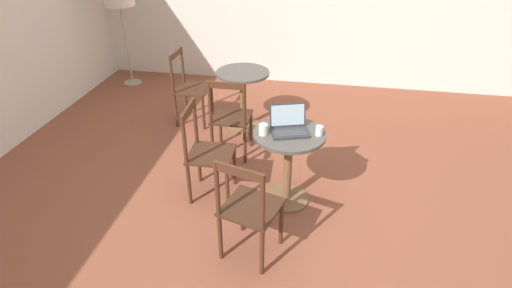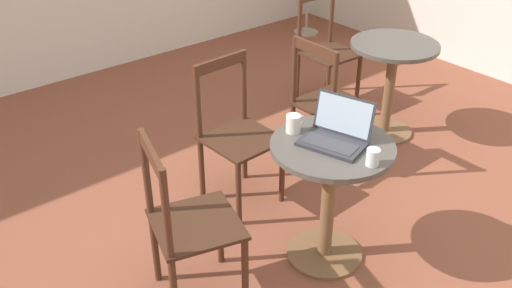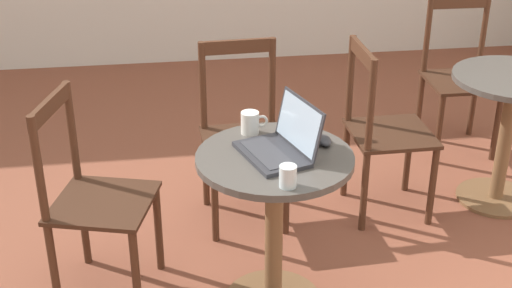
{
  "view_description": "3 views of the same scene",
  "coord_description": "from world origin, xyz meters",
  "px_view_note": "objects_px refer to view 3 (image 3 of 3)",
  "views": [
    {
      "loc": [
        -2.85,
        -0.32,
        2.46
      ],
      "look_at": [
        0.18,
        0.23,
        0.6
      ],
      "focal_mm": 28.0,
      "sensor_mm": 36.0,
      "label": 1
    },
    {
      "loc": [
        -1.68,
        -1.75,
        2.22
      ],
      "look_at": [
        0.06,
        0.38,
        0.59
      ],
      "focal_mm": 40.0,
      "sensor_mm": 36.0,
      "label": 2
    },
    {
      "loc": [
        -0.24,
        -2.58,
        2.05
      ],
      "look_at": [
        0.18,
        0.33,
        0.6
      ],
      "focal_mm": 50.0,
      "sensor_mm": 36.0,
      "label": 3
    }
  ],
  "objects_px": {
    "chair_mid_left": "(383,133)",
    "drinking_glass": "(288,176)",
    "cafe_table_near": "(274,202)",
    "mug": "(251,123)",
    "mouse": "(324,140)",
    "chair_near_back": "(243,136)",
    "laptop": "(280,144)",
    "chair_near_left": "(93,201)",
    "chair_mid_back": "(459,78)",
    "cafe_table_mid": "(509,114)"
  },
  "relations": [
    {
      "from": "chair_near_back",
      "to": "mug",
      "type": "relative_size",
      "value": 8.0
    },
    {
      "from": "cafe_table_mid",
      "to": "laptop",
      "type": "xyz_separation_m",
      "value": [
        -1.36,
        -0.71,
        0.26
      ]
    },
    {
      "from": "chair_near_back",
      "to": "drinking_glass",
      "type": "bearing_deg",
      "value": -87.66
    },
    {
      "from": "cafe_table_near",
      "to": "chair_mid_left",
      "type": "xyz_separation_m",
      "value": [
        0.69,
        0.71,
        -0.06
      ]
    },
    {
      "from": "laptop",
      "to": "drinking_glass",
      "type": "relative_size",
      "value": 4.47
    },
    {
      "from": "cafe_table_mid",
      "to": "mug",
      "type": "distance_m",
      "value": 1.56
    },
    {
      "from": "chair_mid_back",
      "to": "chair_near_left",
      "type": "bearing_deg",
      "value": -151.11
    },
    {
      "from": "chair_near_back",
      "to": "chair_near_left",
      "type": "xyz_separation_m",
      "value": [
        -0.72,
        -0.55,
        0.0
      ]
    },
    {
      "from": "chair_near_left",
      "to": "drinking_glass",
      "type": "distance_m",
      "value": 0.95
    },
    {
      "from": "drinking_glass",
      "to": "cafe_table_near",
      "type": "bearing_deg",
      "value": 91.18
    },
    {
      "from": "chair_near_left",
      "to": "chair_mid_left",
      "type": "xyz_separation_m",
      "value": [
        1.45,
        0.49,
        0.0
      ]
    },
    {
      "from": "laptop",
      "to": "mouse",
      "type": "relative_size",
      "value": 3.83
    },
    {
      "from": "cafe_table_near",
      "to": "mouse",
      "type": "relative_size",
      "value": 7.39
    },
    {
      "from": "chair_mid_left",
      "to": "cafe_table_mid",
      "type": "bearing_deg",
      "value": 0.67
    },
    {
      "from": "chair_near_left",
      "to": "mouse",
      "type": "relative_size",
      "value": 9.37
    },
    {
      "from": "chair_mid_back",
      "to": "mouse",
      "type": "height_order",
      "value": "chair_mid_back"
    },
    {
      "from": "drinking_glass",
      "to": "cafe_table_mid",
      "type": "bearing_deg",
      "value": 35.11
    },
    {
      "from": "drinking_glass",
      "to": "laptop",
      "type": "bearing_deg",
      "value": 86.05
    },
    {
      "from": "cafe_table_mid",
      "to": "chair_mid_left",
      "type": "height_order",
      "value": "chair_mid_left"
    },
    {
      "from": "chair_near_left",
      "to": "mouse",
      "type": "bearing_deg",
      "value": -8.36
    },
    {
      "from": "cafe_table_mid",
      "to": "chair_mid_left",
      "type": "distance_m",
      "value": 0.69
    },
    {
      "from": "cafe_table_near",
      "to": "mug",
      "type": "xyz_separation_m",
      "value": [
        -0.07,
        0.22,
        0.27
      ]
    },
    {
      "from": "cafe_table_near",
      "to": "laptop",
      "type": "relative_size",
      "value": 1.93
    },
    {
      "from": "chair_mid_back",
      "to": "drinking_glass",
      "type": "bearing_deg",
      "value": -129.92
    },
    {
      "from": "chair_near_back",
      "to": "chair_near_left",
      "type": "distance_m",
      "value": 0.91
    },
    {
      "from": "mug",
      "to": "chair_near_left",
      "type": "bearing_deg",
      "value": -179.7
    },
    {
      "from": "chair_near_left",
      "to": "mug",
      "type": "distance_m",
      "value": 0.76
    },
    {
      "from": "chair_near_back",
      "to": "mouse",
      "type": "distance_m",
      "value": 0.79
    },
    {
      "from": "cafe_table_near",
      "to": "chair_near_left",
      "type": "bearing_deg",
      "value": 163.93
    },
    {
      "from": "cafe_table_near",
      "to": "chair_near_back",
      "type": "relative_size",
      "value": 0.79
    },
    {
      "from": "cafe_table_near",
      "to": "cafe_table_mid",
      "type": "bearing_deg",
      "value": 27.28
    },
    {
      "from": "cafe_table_near",
      "to": "mouse",
      "type": "distance_m",
      "value": 0.33
    },
    {
      "from": "chair_mid_back",
      "to": "chair_mid_left",
      "type": "relative_size",
      "value": 1.0
    },
    {
      "from": "mouse",
      "to": "mug",
      "type": "xyz_separation_m",
      "value": [
        -0.29,
        0.15,
        0.03
      ]
    },
    {
      "from": "cafe_table_near",
      "to": "chair_mid_left",
      "type": "relative_size",
      "value": 0.79
    },
    {
      "from": "chair_mid_back",
      "to": "laptop",
      "type": "bearing_deg",
      "value": -134.42
    },
    {
      "from": "laptop",
      "to": "drinking_glass",
      "type": "xyz_separation_m",
      "value": [
        -0.02,
        -0.26,
        -0.0
      ]
    },
    {
      "from": "chair_mid_left",
      "to": "mouse",
      "type": "xyz_separation_m",
      "value": [
        -0.47,
        -0.63,
        0.29
      ]
    },
    {
      "from": "mouse",
      "to": "chair_near_back",
      "type": "bearing_deg",
      "value": 110.33
    },
    {
      "from": "chair_mid_back",
      "to": "chair_mid_left",
      "type": "xyz_separation_m",
      "value": [
        -0.71,
        -0.7,
        0.0
      ]
    },
    {
      "from": "chair_near_back",
      "to": "mouse",
      "type": "relative_size",
      "value": 9.37
    },
    {
      "from": "chair_mid_back",
      "to": "drinking_glass",
      "type": "relative_size",
      "value": 10.95
    },
    {
      "from": "chair_mid_left",
      "to": "drinking_glass",
      "type": "bearing_deg",
      "value": -125.5
    },
    {
      "from": "cafe_table_near",
      "to": "laptop",
      "type": "height_order",
      "value": "laptop"
    },
    {
      "from": "chair_near_left",
      "to": "chair_mid_left",
      "type": "distance_m",
      "value": 1.53
    },
    {
      "from": "laptop",
      "to": "drinking_glass",
      "type": "height_order",
      "value": "laptop"
    },
    {
      "from": "cafe_table_near",
      "to": "cafe_table_mid",
      "type": "height_order",
      "value": "same"
    },
    {
      "from": "cafe_table_near",
      "to": "chair_mid_back",
      "type": "distance_m",
      "value": 1.99
    },
    {
      "from": "chair_near_left",
      "to": "laptop",
      "type": "xyz_separation_m",
      "value": [
        0.78,
        -0.21,
        0.32
      ]
    },
    {
      "from": "chair_mid_left",
      "to": "drinking_glass",
      "type": "height_order",
      "value": "chair_mid_left"
    }
  ]
}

